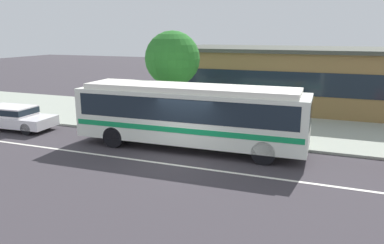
{
  "coord_description": "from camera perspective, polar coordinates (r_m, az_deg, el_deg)",
  "views": [
    {
      "loc": [
        5.92,
        -14.08,
        5.28
      ],
      "look_at": [
        -0.08,
        1.44,
        1.3
      ],
      "focal_mm": 35.17,
      "sensor_mm": 36.0,
      "label": 1
    }
  ],
  "objects": [
    {
      "name": "sedan_behind_bus",
      "position": [
        23.15,
        -25.5,
        0.77
      ],
      "size": [
        4.61,
        2.01,
        1.29
      ],
      "color": "white",
      "rests_on": "ground_plane"
    },
    {
      "name": "station_building",
      "position": [
        27.99,
        15.93,
        6.47
      ],
      "size": [
        17.43,
        8.23,
        4.24
      ],
      "color": "olive",
      "rests_on": "ground_plane"
    },
    {
      "name": "lane_stripe_center",
      "position": [
        15.47,
        -2.73,
        -6.51
      ],
      "size": [
        56.0,
        0.16,
        0.01
      ],
      "primitive_type": "cube",
      "color": "silver",
      "rests_on": "ground_plane"
    },
    {
      "name": "pedestrian_standing_by_tree",
      "position": [
        19.24,
        10.52,
        0.65
      ],
      "size": [
        0.43,
        0.43,
        1.67
      ],
      "color": "#765E52",
      "rests_on": "sidewalk_slab"
    },
    {
      "name": "transit_bus",
      "position": [
        17.18,
        -0.34,
        1.47
      ],
      "size": [
        10.68,
        2.7,
        2.95
      ],
      "color": "white",
      "rests_on": "ground_plane"
    },
    {
      "name": "sidewalk_slab",
      "position": [
        22.43,
        5.24,
        -0.07
      ],
      "size": [
        60.0,
        8.0,
        0.12
      ],
      "primitive_type": "cube",
      "color": "#979D90",
      "rests_on": "ground_plane"
    },
    {
      "name": "street_tree_near_stop",
      "position": [
        21.41,
        -2.97,
        9.51
      ],
      "size": [
        3.1,
        3.1,
        5.27
      ],
      "color": "brown",
      "rests_on": "sidewalk_slab"
    },
    {
      "name": "pedestrian_waiting_near_sign",
      "position": [
        20.07,
        -5.15,
        1.28
      ],
      "size": [
        0.44,
        0.44,
        1.63
      ],
      "color": "#7E595C",
      "rests_on": "sidewalk_slab"
    },
    {
      "name": "ground_plane",
      "position": [
        16.16,
        -1.58,
        -5.62
      ],
      "size": [
        120.0,
        120.0,
        0.0
      ],
      "primitive_type": "plane",
      "color": "#393439"
    },
    {
      "name": "bus_stop_sign",
      "position": [
        18.23,
        15.16,
        1.53
      ],
      "size": [
        0.1,
        0.44,
        2.4
      ],
      "color": "gray",
      "rests_on": "sidewalk_slab"
    },
    {
      "name": "pedestrian_walking_along_curb",
      "position": [
        18.74,
        12.36,
        0.29
      ],
      "size": [
        0.45,
        0.45,
        1.7
      ],
      "color": "#3A2F3F",
      "rests_on": "sidewalk_slab"
    }
  ]
}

